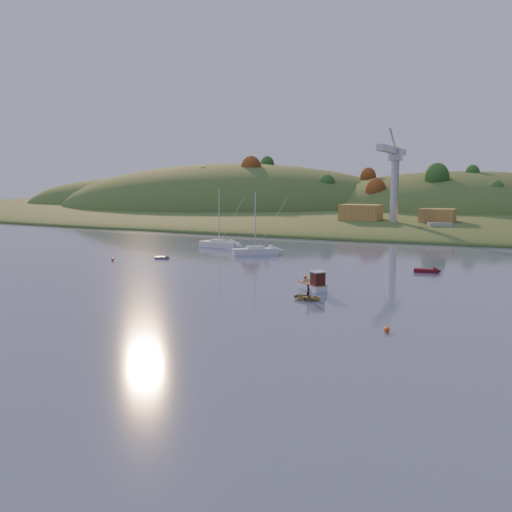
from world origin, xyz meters
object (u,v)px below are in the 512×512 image
at_px(sailboat_near, 255,251).
at_px(grey_dinghy, 164,258).
at_px(canoe, 308,297).
at_px(fishing_boat, 311,284).
at_px(sailboat_far, 219,244).
at_px(red_tender, 431,271).

distance_m(sailboat_near, grey_dinghy, 17.24).
relative_size(canoe, grey_dinghy, 1.15).
xyz_separation_m(fishing_boat, canoe, (1.97, -6.30, -0.42)).
bearing_deg(sailboat_far, sailboat_near, -26.59).
bearing_deg(fishing_boat, sailboat_near, -12.38).
height_order(sailboat_near, red_tender, sailboat_near).
distance_m(sailboat_far, grey_dinghy, 19.87).
bearing_deg(canoe, sailboat_far, 43.50).
height_order(canoe, grey_dinghy, grey_dinghy).
bearing_deg(sailboat_near, grey_dinghy, -171.79).
xyz_separation_m(sailboat_near, grey_dinghy, (-11.96, -12.40, -0.55)).
xyz_separation_m(sailboat_near, canoe, (23.66, -34.91, -0.42)).
distance_m(fishing_boat, sailboat_far, 49.31).
height_order(sailboat_far, grey_dinghy, sailboat_far).
bearing_deg(sailboat_near, canoe, -93.71).
relative_size(sailboat_far, canoe, 3.68).
height_order(fishing_boat, sailboat_near, sailboat_near).
distance_m(sailboat_near, red_tender, 34.16).
xyz_separation_m(fishing_boat, sailboat_near, (-21.69, 28.61, 0.00)).
relative_size(fishing_boat, sailboat_near, 0.44).
bearing_deg(sailboat_near, red_tender, -51.39).
height_order(sailboat_near, sailboat_far, sailboat_far).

